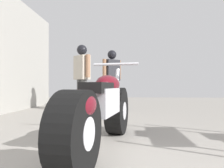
{
  "coord_description": "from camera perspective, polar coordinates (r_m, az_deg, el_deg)",
  "views": [
    {
      "loc": [
        -0.12,
        -0.69,
        0.69
      ],
      "look_at": [
        -0.34,
        3.27,
        0.72
      ],
      "focal_mm": 34.5,
      "sensor_mm": 36.0,
      "label": 1
    }
  ],
  "objects": [
    {
      "name": "mechanic_with_helmet",
      "position": [
        6.51,
        -0.01,
        2.81
      ],
      "size": [
        0.58,
        0.55,
        1.76
      ],
      "color": "#384766",
      "rests_on": "ground_plane"
    },
    {
      "name": "mechanic_in_blue",
      "position": [
        5.92,
        -7.98,
        3.38
      ],
      "size": [
        0.57,
        0.59,
        1.8
      ],
      "color": "#4C4C4C",
      "rests_on": "ground_plane"
    },
    {
      "name": "ground_plane",
      "position": [
        4.24,
        4.85,
        -9.73
      ],
      "size": [
        16.75,
        16.75,
        0.0
      ],
      "primitive_type": "plane",
      "color": "gray"
    },
    {
      "name": "motorcycle_maroon_cruiser",
      "position": [
        2.32,
        -2.85,
        -7.04
      ],
      "size": [
        0.73,
        2.15,
        1.0
      ],
      "color": "black",
      "rests_on": "ground_plane"
    }
  ]
}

